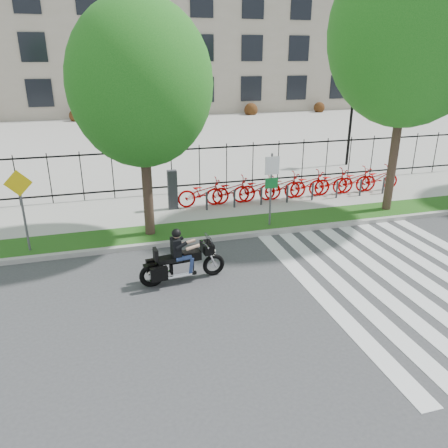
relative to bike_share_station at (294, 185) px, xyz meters
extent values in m
plane|color=#39393C|center=(-4.69, -7.20, -0.69)|extent=(120.00, 120.00, 0.00)
cube|color=#A29F98|center=(-4.69, -3.10, -0.61)|extent=(60.00, 0.20, 0.15)
cube|color=#235014|center=(-4.69, -2.25, -0.61)|extent=(60.00, 1.50, 0.15)
cube|color=#AFABA4|center=(-4.69, 0.25, -0.61)|extent=(60.00, 3.50, 0.15)
cube|color=#AFABA4|center=(-4.69, 17.80, -0.64)|extent=(80.00, 34.00, 0.10)
cube|color=gray|center=(-4.69, 37.80, 9.31)|extent=(60.00, 20.00, 20.00)
cylinder|color=black|center=(5.31, 4.80, 1.31)|extent=(0.14, 0.14, 4.00)
cylinder|color=black|center=(5.31, 4.80, 3.21)|extent=(0.06, 0.70, 0.70)
sphere|color=white|center=(4.96, 4.80, 3.31)|extent=(0.36, 0.36, 0.36)
sphere|color=white|center=(5.66, 4.80, 3.31)|extent=(0.36, 0.36, 0.36)
cylinder|color=#35261D|center=(-6.15, -2.25, 1.19)|extent=(0.32, 0.32, 3.44)
ellipsoid|color=#145713|center=(-6.15, -2.25, 4.18)|extent=(4.25, 4.25, 4.89)
cylinder|color=#35261D|center=(2.86, -2.25, 1.76)|extent=(0.32, 0.32, 4.59)
ellipsoid|color=#145713|center=(2.86, -2.25, 5.70)|extent=(5.48, 5.48, 6.31)
cube|color=#2D2D33|center=(-5.00, 0.00, 0.21)|extent=(0.35, 0.25, 1.50)
imported|color=#BE0100|center=(-3.80, 0.00, 0.00)|extent=(2.03, 0.71, 1.07)
cylinder|color=#2D2D33|center=(-3.80, -0.50, -0.19)|extent=(0.08, 0.08, 0.70)
imported|color=#BE0100|center=(-2.70, 0.00, 0.00)|extent=(2.03, 0.71, 1.07)
cylinder|color=#2D2D33|center=(-2.70, -0.50, -0.19)|extent=(0.08, 0.08, 0.70)
imported|color=#BE0100|center=(-1.60, 0.00, 0.00)|extent=(2.03, 0.71, 1.07)
cylinder|color=#2D2D33|center=(-1.60, -0.50, -0.19)|extent=(0.08, 0.08, 0.70)
imported|color=#BE0100|center=(-0.50, 0.00, 0.00)|extent=(2.03, 0.71, 1.07)
cylinder|color=#2D2D33|center=(-0.50, -0.50, -0.19)|extent=(0.08, 0.08, 0.70)
imported|color=#BE0100|center=(0.60, 0.00, 0.00)|extent=(2.03, 0.71, 1.07)
cylinder|color=#2D2D33|center=(0.60, -0.50, -0.19)|extent=(0.08, 0.08, 0.70)
imported|color=#BE0100|center=(1.70, 0.00, 0.00)|extent=(2.03, 0.71, 1.07)
cylinder|color=#2D2D33|center=(1.70, -0.50, -0.19)|extent=(0.08, 0.08, 0.70)
imported|color=#BE0100|center=(2.80, 0.00, 0.00)|extent=(2.03, 0.71, 1.07)
cylinder|color=#2D2D33|center=(2.80, -0.50, -0.19)|extent=(0.08, 0.08, 0.70)
imported|color=#BE0100|center=(3.90, 0.00, 0.00)|extent=(2.03, 0.71, 1.07)
cylinder|color=#2D2D33|center=(3.90, -0.50, -0.19)|extent=(0.08, 0.08, 0.70)
cylinder|color=#59595B|center=(-2.07, -2.60, 0.71)|extent=(0.07, 0.07, 2.50)
cube|color=white|center=(-2.07, -2.64, 1.56)|extent=(0.50, 0.03, 0.60)
cube|color=#0C6626|center=(-2.07, -2.64, 0.96)|extent=(0.45, 0.03, 0.35)
cylinder|color=#59595B|center=(-9.82, -2.60, 0.66)|extent=(0.07, 0.07, 2.40)
cube|color=yellow|center=(-9.82, -2.64, 1.56)|extent=(0.78, 0.03, 0.78)
torus|color=black|center=(-4.81, -5.39, -0.38)|extent=(0.63, 0.17, 0.62)
torus|color=black|center=(-6.51, -5.54, -0.38)|extent=(0.67, 0.19, 0.66)
cube|color=black|center=(-4.99, -5.41, 0.17)|extent=(0.31, 0.52, 0.27)
cube|color=#26262B|center=(-4.93, -5.40, 0.37)|extent=(0.17, 0.46, 0.27)
cube|color=silver|center=(-5.70, -5.47, -0.28)|extent=(0.56, 0.35, 0.36)
cube|color=black|center=(-5.44, -5.45, 0.02)|extent=(0.52, 0.35, 0.23)
cube|color=black|center=(-6.02, -5.50, 0.00)|extent=(0.66, 0.38, 0.13)
cube|color=black|center=(-6.38, -5.53, 0.20)|extent=(0.12, 0.31, 0.31)
cube|color=black|center=(-6.35, -5.80, -0.24)|extent=(0.46, 0.18, 0.36)
cube|color=black|center=(-6.40, -5.26, -0.24)|extent=(0.46, 0.18, 0.36)
cube|color=black|center=(-5.84, -5.48, 0.32)|extent=(0.25, 0.38, 0.47)
sphere|color=tan|center=(-5.81, -5.48, 0.66)|extent=(0.21, 0.21, 0.21)
sphere|color=black|center=(-5.81, -5.48, 0.70)|extent=(0.24, 0.24, 0.24)
camera|label=1|loc=(-7.47, -15.75, 4.95)|focal=35.00mm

